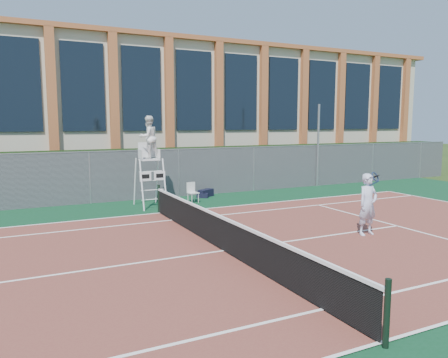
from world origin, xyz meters
name	(u,v)px	position (x,y,z in m)	size (l,w,h in m)	color
ground	(224,252)	(0.00, 0.00, 0.00)	(120.00, 120.00, 0.00)	#233814
apron	(208,242)	(0.00, 1.00, 0.01)	(36.00, 20.00, 0.01)	#0C391C
tennis_court	(224,251)	(0.00, 0.00, 0.02)	(23.77, 10.97, 0.02)	brown
tennis_net	(224,232)	(0.00, 0.00, 0.54)	(0.10, 11.30, 1.10)	black
fence	(136,176)	(0.00, 8.80, 1.10)	(40.00, 0.06, 2.20)	#595E60
hedge	(130,173)	(0.00, 10.00, 1.10)	(40.00, 1.40, 2.20)	black
building	(97,111)	(0.00, 17.95, 4.15)	(45.00, 10.60, 8.22)	beige
steel_pole	(318,146)	(9.93, 8.70, 2.21)	(0.12, 0.12, 4.41)	#9EA0A5
umpire_chair	(148,140)	(0.07, 7.05, 2.74)	(1.05, 1.61, 3.75)	white
plastic_chair	(192,191)	(1.98, 7.14, 0.52)	(0.47, 0.47, 0.87)	silver
sports_bag_near	(206,193)	(3.09, 8.19, 0.18)	(0.81, 0.32, 0.34)	black
sports_bag_far	(202,196)	(2.82, 7.97, 0.11)	(0.52, 0.22, 0.21)	black
tennis_player	(368,204)	(4.67, -0.41, 0.97)	(1.04, 0.70, 1.88)	silver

